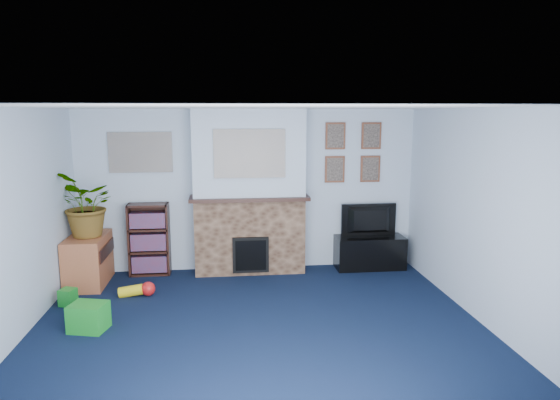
{
  "coord_description": "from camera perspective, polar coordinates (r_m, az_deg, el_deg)",
  "views": [
    {
      "loc": [
        -0.34,
        -5.11,
        2.35
      ],
      "look_at": [
        0.32,
        0.9,
        1.28
      ],
      "focal_mm": 32.0,
      "sensor_mm": 36.0,
      "label": 1
    }
  ],
  "objects": [
    {
      "name": "collage_main",
      "position": [
        6.98,
        -3.49,
        5.31
      ],
      "size": [
        1.0,
        0.03,
        0.68
      ],
      "primitive_type": "cube",
      "color": "gray",
      "rests_on": "chimney_breast"
    },
    {
      "name": "television",
      "position": [
        7.66,
        10.27,
        -2.33
      ],
      "size": [
        0.85,
        0.13,
        0.49
      ],
      "primitive_type": "imported",
      "rotation": [
        0.0,
        0.0,
        3.16
      ],
      "color": "black",
      "rests_on": "tv_stand"
    },
    {
      "name": "chimney_breast",
      "position": [
        7.26,
        -3.53,
        0.76
      ],
      "size": [
        1.72,
        0.5,
        2.4
      ],
      "color": "brown",
      "rests_on": "ground"
    },
    {
      "name": "wall_left",
      "position": [
        5.67,
        -28.56,
        -2.94
      ],
      "size": [
        0.04,
        4.5,
        2.4
      ],
      "primitive_type": "cube",
      "color": "silver",
      "rests_on": "ground"
    },
    {
      "name": "mantel_can",
      "position": [
        7.28,
        2.22,
        1.0
      ],
      "size": [
        0.06,
        0.06,
        0.11
      ],
      "primitive_type": "cylinder",
      "color": "#198C26",
      "rests_on": "chimney_breast"
    },
    {
      "name": "toy_block",
      "position": [
        6.78,
        -23.08,
        -10.13
      ],
      "size": [
        0.22,
        0.22,
        0.21
      ],
      "primitive_type": "cube",
      "rotation": [
        0.0,
        0.0,
        -0.33
      ],
      "color": "#198C26",
      "rests_on": "ground"
    },
    {
      "name": "floor",
      "position": [
        5.64,
        -2.33,
        -14.63
      ],
      "size": [
        5.0,
        4.5,
        0.01
      ],
      "primitive_type": "cube",
      "color": "black",
      "rests_on": "ground"
    },
    {
      "name": "bookshelf",
      "position": [
        7.54,
        -14.7,
        -4.52
      ],
      "size": [
        0.58,
        0.28,
        1.05
      ],
      "color": "black",
      "rests_on": "ground"
    },
    {
      "name": "ceiling",
      "position": [
        5.13,
        -2.53,
        10.56
      ],
      "size": [
        5.0,
        4.5,
        0.01
      ],
      "primitive_type": "cube",
      "color": "white",
      "rests_on": "wall_back"
    },
    {
      "name": "portrait_tr",
      "position": [
        7.67,
        10.39,
        7.24
      ],
      "size": [
        0.3,
        0.03,
        0.4
      ],
      "primitive_type": "cube",
      "color": "brown",
      "rests_on": "wall_back"
    },
    {
      "name": "green_crate",
      "position": [
        5.96,
        -21.03,
        -12.46
      ],
      "size": [
        0.44,
        0.38,
        0.3
      ],
      "primitive_type": "cube",
      "rotation": [
        0.0,
        0.0,
        -0.25
      ],
      "color": "#198C26",
      "rests_on": "ground"
    },
    {
      "name": "sideboard",
      "position": [
        7.4,
        -21.05,
        -6.36
      ],
      "size": [
        0.49,
        0.88,
        0.68
      ],
      "primitive_type": "cube",
      "color": "#A65835",
      "rests_on": "ground"
    },
    {
      "name": "mantel_teddy",
      "position": [
        7.21,
        -7.91,
        0.86
      ],
      "size": [
        0.13,
        0.13,
        0.13
      ],
      "primitive_type": "sphere",
      "color": "gray",
      "rests_on": "chimney_breast"
    },
    {
      "name": "collage_left",
      "position": [
        7.47,
        -15.66,
        5.27
      ],
      "size": [
        0.9,
        0.03,
        0.58
      ],
      "primitive_type": "cube",
      "color": "gray",
      "rests_on": "wall_back"
    },
    {
      "name": "toy_ball",
      "position": [
        6.78,
        -14.84,
        -9.79
      ],
      "size": [
        0.18,
        0.18,
        0.18
      ],
      "primitive_type": "sphere",
      "color": "red",
      "rests_on": "ground"
    },
    {
      "name": "mantel_clock",
      "position": [
        7.21,
        -4.08,
        0.97
      ],
      "size": [
        0.1,
        0.06,
        0.14
      ],
      "primitive_type": "cube",
      "color": "gold",
      "rests_on": "chimney_breast"
    },
    {
      "name": "wall_front",
      "position": [
        3.11,
        0.47,
        -11.75
      ],
      "size": [
        5.0,
        0.04,
        2.4
      ],
      "primitive_type": "cube",
      "color": "silver",
      "rests_on": "ground"
    },
    {
      "name": "potted_plant",
      "position": [
        7.17,
        -21.15,
        -0.49
      ],
      "size": [
        0.97,
        1.02,
        0.89
      ],
      "primitive_type": "imported",
      "rotation": [
        0.0,
        0.0,
        5.16
      ],
      "color": "#26661E",
      "rests_on": "sideboard"
    },
    {
      "name": "mantel_candle",
      "position": [
        7.24,
        -0.7,
        1.11
      ],
      "size": [
        0.05,
        0.05,
        0.17
      ],
      "primitive_type": "cylinder",
      "color": "#B2BFC6",
      "rests_on": "chimney_breast"
    },
    {
      "name": "portrait_bl",
      "position": [
        7.57,
        6.27,
        3.51
      ],
      "size": [
        0.3,
        0.03,
        0.4
      ],
      "primitive_type": "cube",
      "color": "brown",
      "rests_on": "wall_back"
    },
    {
      "name": "toy_tube",
      "position": [
        6.83,
        -16.65,
        -9.94
      ],
      "size": [
        0.32,
        0.14,
        0.18
      ],
      "primitive_type": "cylinder",
      "rotation": [
        0.0,
        1.43,
        0.0
      ],
      "color": "yellow",
      "rests_on": "ground"
    },
    {
      "name": "portrait_br",
      "position": [
        7.71,
        10.27,
        3.53
      ],
      "size": [
        0.3,
        0.03,
        0.4
      ],
      "primitive_type": "cube",
      "color": "brown",
      "rests_on": "wall_back"
    },
    {
      "name": "wall_back",
      "position": [
        7.46,
        -3.6,
        1.13
      ],
      "size": [
        5.0,
        0.04,
        2.4
      ],
      "primitive_type": "cube",
      "color": "silver",
      "rests_on": "ground"
    },
    {
      "name": "tv_stand",
      "position": [
        7.76,
        10.19,
        -6.04
      ],
      "size": [
        1.04,
        0.44,
        0.49
      ],
      "primitive_type": "cube",
      "color": "black",
      "rests_on": "ground"
    },
    {
      "name": "wall_right",
      "position": [
        5.96,
        22.32,
        -1.87
      ],
      "size": [
        0.04,
        4.5,
        2.4
      ],
      "primitive_type": "cube",
      "color": "silver",
      "rests_on": "ground"
    },
    {
      "name": "portrait_tl",
      "position": [
        7.53,
        6.34,
        7.29
      ],
      "size": [
        0.3,
        0.03,
        0.4
      ],
      "primitive_type": "cube",
      "color": "brown",
      "rests_on": "wall_back"
    }
  ]
}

